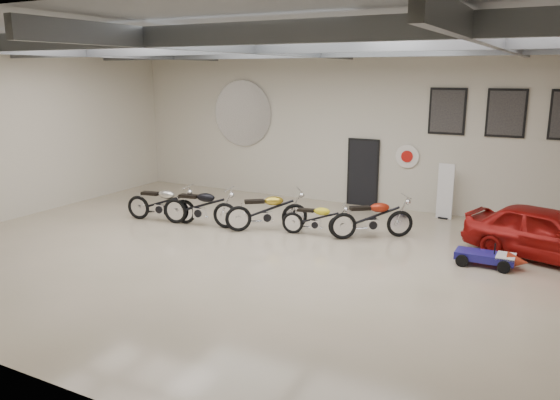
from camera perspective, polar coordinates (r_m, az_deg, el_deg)
The scene contains 18 objects.
floor at distance 12.90m, azimuth -2.51°, elevation -5.84°, with size 16.00×12.00×0.01m, color #B9A68D.
ceiling at distance 12.22m, azimuth -2.75°, elevation 16.92°, with size 16.00×12.00×0.01m, color gray.
back_wall at distance 17.71m, azimuth 7.35°, elevation 7.56°, with size 16.00×0.02×5.00m, color beige.
left_wall at distance 17.74m, azimuth -25.66°, elevation 6.39°, with size 0.02×12.00×5.00m, color beige.
ceiling_beams at distance 12.20m, azimuth -2.74°, elevation 15.75°, with size 15.80×11.80×0.32m, color #5B5F63, non-canonical shape.
door at distance 17.69m, azimuth 8.67°, elevation 2.77°, with size 0.92×0.08×2.10m, color black.
logo_plaque at distance 19.40m, azimuth -3.93°, elevation 9.01°, with size 2.30×0.06×1.16m, color silver, non-canonical shape.
poster_left at distance 16.81m, azimuth 17.08°, elevation 8.86°, with size 1.05×0.08×1.35m, color black, non-canonical shape.
poster_mid at distance 16.58m, azimuth 22.56°, elevation 8.38°, with size 1.05×0.08×1.35m, color black, non-canonical shape.
oil_sign at distance 17.19m, azimuth 13.16°, elevation 4.47°, with size 0.72×0.10×0.72m, color white, non-canonical shape.
banner_stand at distance 16.62m, azimuth 16.90°, elevation 1.00°, with size 0.47×0.19×1.71m, color white, non-canonical shape.
motorcycle_silver at distance 16.04m, azimuth -12.35°, elevation -0.25°, with size 2.16×0.67×1.12m, color silver, non-canonical shape.
motorcycle_black at distance 15.37m, azimuth -8.39°, elevation -0.60°, with size 2.22×0.69×1.16m, color silver, non-canonical shape.
motorcycle_gold at distance 14.77m, azimuth -1.41°, elevation -1.05°, with size 2.20×0.68×1.14m, color silver, non-canonical shape.
motorcycle_yellow at distance 14.34m, azimuth 3.76°, elevation -1.93°, with size 1.80×0.56×0.94m, color silver, non-canonical shape.
motorcycle_red at distance 14.28m, azimuth 9.59°, elevation -1.76°, with size 2.18×0.67×1.13m, color silver, non-canonical shape.
go_kart at distance 12.97m, azimuth 21.22°, elevation -5.34°, with size 1.54×0.69×0.56m, color navy, non-canonical shape.
vintage_car at distance 13.87m, azimuth 26.12°, elevation -3.17°, with size 3.63×1.46×1.24m, color #9C110E.
Camera 1 is at (6.19, -10.50, 4.20)m, focal length 35.00 mm.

